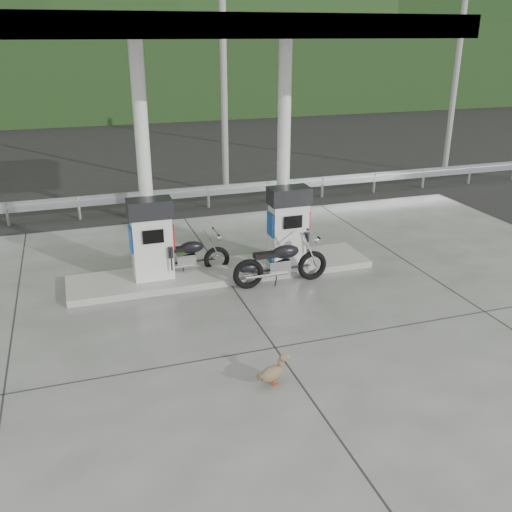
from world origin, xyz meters
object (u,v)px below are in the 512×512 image
object	(u,v)px
motorcycle_left	(281,263)
motorcycle_right	(188,257)
gas_pump_left	(152,239)
duck	(272,374)
gas_pump_right	(289,225)

from	to	relation	value
motorcycle_left	motorcycle_right	size ratio (longest dim) A/B	1.12
gas_pump_left	duck	xyz separation A→B (m)	(1.15, -4.57, -0.85)
motorcycle_left	motorcycle_right	world-z (taller)	motorcycle_left
motorcycle_left	duck	xyz separation A→B (m)	(-1.53, -3.67, -0.28)
gas_pump_left	motorcycle_right	xyz separation A→B (m)	(0.83, 0.24, -0.61)
motorcycle_right	gas_pump_right	bearing A→B (deg)	-5.54
gas_pump_right	motorcycle_left	bearing A→B (deg)	-120.08
motorcycle_right	duck	distance (m)	4.82
motorcycle_left	duck	size ratio (longest dim) A/B	3.63
gas_pump_left	duck	bearing A→B (deg)	-75.90
motorcycle_left	gas_pump_left	bearing A→B (deg)	161.02
duck	gas_pump_right	bearing A→B (deg)	46.86
motorcycle_left	duck	distance (m)	3.98
motorcycle_right	gas_pump_left	bearing A→B (deg)	-163.68
gas_pump_right	duck	distance (m)	5.08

